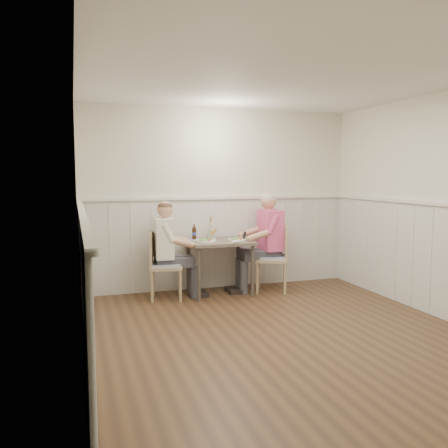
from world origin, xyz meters
name	(u,v)px	position (x,y,z in m)	size (l,w,h in m)	color
ground_plane	(284,335)	(0.00, 0.00, 0.00)	(4.50, 4.50, 0.00)	#422C1C
room_shell	(286,189)	(0.00, 0.00, 1.52)	(4.04, 4.54, 2.60)	silver
wainscot	(259,258)	(0.00, 0.69, 0.69)	(4.00, 4.49, 1.34)	silver
dining_table	(220,248)	(-0.13, 1.84, 0.64)	(0.85, 0.70, 0.75)	brown
chair_right	(276,255)	(0.68, 1.75, 0.51)	(0.59, 0.59, 0.95)	tan
chair_left	(162,263)	(-0.94, 1.80, 0.49)	(0.50, 0.50, 0.90)	tan
man_in_pink	(267,249)	(0.58, 1.82, 0.60)	(0.67, 0.47, 1.43)	#3F3F47
diner_cream	(167,257)	(-0.87, 1.83, 0.56)	(0.63, 0.44, 1.33)	#3F3F47
plate_man	(237,239)	(0.10, 1.79, 0.77)	(0.25, 0.25, 0.06)	white
plate_diner	(205,240)	(-0.34, 1.80, 0.77)	(0.29, 0.29, 0.07)	white
beer_glass_a	(214,229)	(-0.13, 2.09, 0.88)	(0.08, 0.08, 0.19)	silver
beer_glass_b	(212,232)	(-0.19, 1.98, 0.85)	(0.06, 0.06, 0.16)	silver
beer_bottle	(194,233)	(-0.44, 2.04, 0.85)	(0.06, 0.06, 0.22)	black
rolled_napkin	(236,242)	(0.00, 1.53, 0.77)	(0.17, 0.14, 0.04)	white
grass_vase	(210,227)	(-0.20, 2.10, 0.91)	(0.04, 0.04, 0.35)	silver
gingham_mat	(195,240)	(-0.44, 2.01, 0.75)	(0.32, 0.29, 0.01)	#58649D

